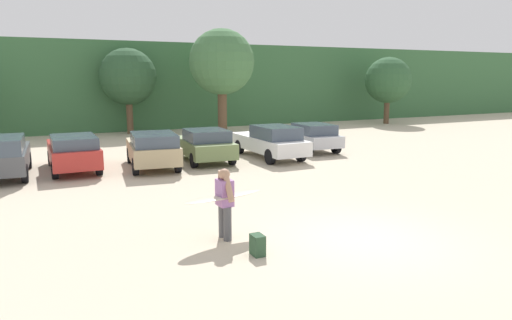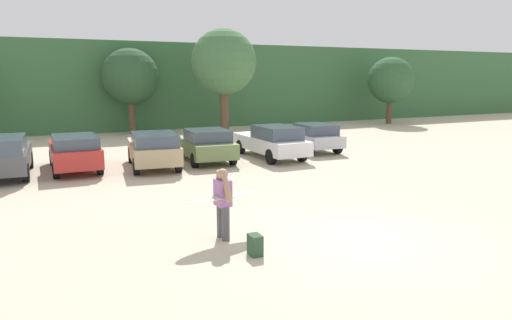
{
  "view_description": "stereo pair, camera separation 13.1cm",
  "coord_description": "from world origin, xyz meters",
  "px_view_note": "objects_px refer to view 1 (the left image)",
  "views": [
    {
      "loc": [
        -6.74,
        -8.21,
        3.74
      ],
      "look_at": [
        -0.06,
        5.63,
        0.95
      ],
      "focal_mm": 32.43,
      "sensor_mm": 36.0,
      "label": 1
    },
    {
      "loc": [
        -6.62,
        -8.27,
        3.74
      ],
      "look_at": [
        -0.06,
        5.63,
        0.95
      ],
      "focal_mm": 32.43,
      "sensor_mm": 36.0,
      "label": 2
    }
  ],
  "objects_px": {
    "parked_car_dark_gray": "(2,155)",
    "parked_car_olive_green": "(205,145)",
    "surfboard_cream": "(224,197)",
    "parked_car_tan": "(153,149)",
    "person_adult": "(225,200)",
    "parked_car_white": "(270,141)",
    "parked_car_silver": "(311,136)",
    "backpack_dropped": "(258,245)",
    "parked_car_red": "(73,151)"
  },
  "relations": [
    {
      "from": "parked_car_dark_gray",
      "to": "parked_car_olive_green",
      "type": "distance_m",
      "value": 7.94
    },
    {
      "from": "surfboard_cream",
      "to": "parked_car_tan",
      "type": "bearing_deg",
      "value": -104.87
    },
    {
      "from": "person_adult",
      "to": "surfboard_cream",
      "type": "relative_size",
      "value": 0.77
    },
    {
      "from": "parked_car_dark_gray",
      "to": "parked_car_white",
      "type": "xyz_separation_m",
      "value": [
        10.97,
        -0.52,
        -0.06
      ]
    },
    {
      "from": "parked_car_dark_gray",
      "to": "parked_car_tan",
      "type": "distance_m",
      "value": 5.52
    },
    {
      "from": "parked_car_silver",
      "to": "backpack_dropped",
      "type": "bearing_deg",
      "value": 146.64
    },
    {
      "from": "parked_car_olive_green",
      "to": "surfboard_cream",
      "type": "height_order",
      "value": "parked_car_olive_green"
    },
    {
      "from": "parked_car_silver",
      "to": "backpack_dropped",
      "type": "distance_m",
      "value": 14.19
    },
    {
      "from": "parked_car_tan",
      "to": "parked_car_white",
      "type": "height_order",
      "value": "parked_car_white"
    },
    {
      "from": "parked_car_white",
      "to": "surfboard_cream",
      "type": "height_order",
      "value": "parked_car_white"
    },
    {
      "from": "parked_car_dark_gray",
      "to": "surfboard_cream",
      "type": "distance_m",
      "value": 10.84
    },
    {
      "from": "parked_car_red",
      "to": "parked_car_olive_green",
      "type": "distance_m",
      "value": 5.45
    },
    {
      "from": "surfboard_cream",
      "to": "backpack_dropped",
      "type": "bearing_deg",
      "value": 88.23
    },
    {
      "from": "parked_car_red",
      "to": "parked_car_olive_green",
      "type": "bearing_deg",
      "value": -94.16
    },
    {
      "from": "parked_car_dark_gray",
      "to": "parked_car_olive_green",
      "type": "xyz_separation_m",
      "value": [
        7.94,
        -0.07,
        -0.09
      ]
    },
    {
      "from": "parked_car_silver",
      "to": "surfboard_cream",
      "type": "xyz_separation_m",
      "value": [
        -8.74,
        -10.03,
        0.24
      ]
    },
    {
      "from": "parked_car_tan",
      "to": "parked_car_white",
      "type": "relative_size",
      "value": 0.89
    },
    {
      "from": "parked_car_white",
      "to": "surfboard_cream",
      "type": "xyz_separation_m",
      "value": [
        -5.96,
        -9.1,
        0.2
      ]
    },
    {
      "from": "parked_car_olive_green",
      "to": "backpack_dropped",
      "type": "distance_m",
      "value": 11.2
    },
    {
      "from": "parked_car_dark_gray",
      "to": "parked_car_tan",
      "type": "bearing_deg",
      "value": -93.71
    },
    {
      "from": "parked_car_white",
      "to": "backpack_dropped",
      "type": "bearing_deg",
      "value": 150.28
    },
    {
      "from": "parked_car_red",
      "to": "parked_car_silver",
      "type": "bearing_deg",
      "value": -89.82
    },
    {
      "from": "surfboard_cream",
      "to": "parked_car_white",
      "type": "bearing_deg",
      "value": -135.06
    },
    {
      "from": "surfboard_cream",
      "to": "backpack_dropped",
      "type": "xyz_separation_m",
      "value": [
        0.23,
        -1.31,
        -0.77
      ]
    },
    {
      "from": "parked_car_red",
      "to": "parked_car_white",
      "type": "height_order",
      "value": "parked_car_white"
    },
    {
      "from": "parked_car_dark_gray",
      "to": "parked_car_white",
      "type": "bearing_deg",
      "value": -90.53
    },
    {
      "from": "parked_car_white",
      "to": "parked_car_dark_gray",
      "type": "bearing_deg",
      "value": 86.39
    },
    {
      "from": "surfboard_cream",
      "to": "parked_car_dark_gray",
      "type": "bearing_deg",
      "value": -74.32
    },
    {
      "from": "parked_car_olive_green",
      "to": "parked_car_silver",
      "type": "xyz_separation_m",
      "value": [
        5.81,
        0.48,
        -0.01
      ]
    },
    {
      "from": "parked_car_red",
      "to": "backpack_dropped",
      "type": "distance_m",
      "value": 11.55
    },
    {
      "from": "parked_car_olive_green",
      "to": "parked_car_white",
      "type": "height_order",
      "value": "parked_car_white"
    },
    {
      "from": "person_adult",
      "to": "surfboard_cream",
      "type": "distance_m",
      "value": 0.09
    },
    {
      "from": "parked_car_red",
      "to": "parked_car_silver",
      "type": "height_order",
      "value": "parked_car_red"
    },
    {
      "from": "parked_car_tan",
      "to": "person_adult",
      "type": "xyz_separation_m",
      "value": [
        -0.48,
        -9.12,
        0.13
      ]
    },
    {
      "from": "parked_car_olive_green",
      "to": "parked_car_red",
      "type": "bearing_deg",
      "value": 90.21
    },
    {
      "from": "parked_car_white",
      "to": "parked_car_silver",
      "type": "relative_size",
      "value": 1.2
    },
    {
      "from": "parked_car_tan",
      "to": "person_adult",
      "type": "bearing_deg",
      "value": -176.69
    },
    {
      "from": "parked_car_olive_green",
      "to": "backpack_dropped",
      "type": "relative_size",
      "value": 8.96
    },
    {
      "from": "parked_car_red",
      "to": "parked_car_white",
      "type": "bearing_deg",
      "value": -95.86
    },
    {
      "from": "parked_car_red",
      "to": "person_adult",
      "type": "height_order",
      "value": "person_adult"
    },
    {
      "from": "parked_car_tan",
      "to": "parked_car_red",
      "type": "bearing_deg",
      "value": 80.65
    },
    {
      "from": "parked_car_white",
      "to": "backpack_dropped",
      "type": "xyz_separation_m",
      "value": [
        -5.73,
        -10.41,
        -0.57
      ]
    },
    {
      "from": "parked_car_dark_gray",
      "to": "parked_car_red",
      "type": "relative_size",
      "value": 1.0
    },
    {
      "from": "parked_car_tan",
      "to": "backpack_dropped",
      "type": "relative_size",
      "value": 9.48
    },
    {
      "from": "parked_car_red",
      "to": "parked_car_silver",
      "type": "distance_m",
      "value": 11.26
    },
    {
      "from": "surfboard_cream",
      "to": "backpack_dropped",
      "type": "distance_m",
      "value": 1.54
    },
    {
      "from": "parked_car_silver",
      "to": "surfboard_cream",
      "type": "bearing_deg",
      "value": 142.44
    },
    {
      "from": "parked_car_white",
      "to": "backpack_dropped",
      "type": "distance_m",
      "value": 11.89
    },
    {
      "from": "parked_car_white",
      "to": "person_adult",
      "type": "relative_size",
      "value": 2.89
    },
    {
      "from": "parked_car_dark_gray",
      "to": "person_adult",
      "type": "relative_size",
      "value": 2.63
    }
  ]
}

